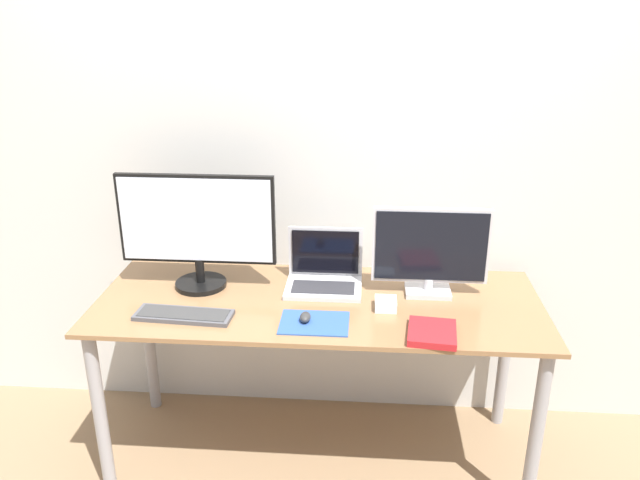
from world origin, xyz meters
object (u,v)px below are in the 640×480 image
Objects in this scene: monitor_left at (197,227)px; book at (432,333)px; power_brick at (386,304)px; laptop at (324,273)px; mouse at (305,317)px; monitor_right at (430,251)px; keyboard at (184,315)px.

monitor_left is 0.99m from book.
power_brick is at bearing -10.98° from monitor_left.
laptop is 0.31m from power_brick.
book is at bearing -8.07° from mouse.
monitor_right reaches higher than mouse.
laptop is 1.50× the size of book.
monitor_right is at bearing -5.87° from laptop.
power_brick is at bearing -37.38° from laptop.
monitor_left is 0.79m from power_brick.
keyboard is at bearing -170.49° from power_brick.
power_brick reaches higher than mouse.
laptop is (0.50, 0.04, -0.20)m from monitor_left.
laptop is 4.74× the size of mouse.
monitor_left is 0.54m from laptop.
monitor_left reaches higher than laptop.
monitor_right is 1.23× the size of keyboard.
monitor_right reaches higher than power_brick.
keyboard is at bearing -89.10° from monitor_left.
monitor_left is 3.08× the size of book.
laptop is 0.83× the size of keyboard.
keyboard is 5.70× the size of mouse.
power_brick is (-0.16, 0.19, 0.01)m from book.
monitor_left is 0.36m from keyboard.
monitor_left is 0.58m from mouse.
book is (0.45, -0.06, -0.01)m from mouse.
monitor_left is 0.92m from monitor_right.
monitor_left is at bearing 159.44° from book.
mouse is 0.32× the size of book.
monitor_right reaches higher than book.
laptop is 3.50× the size of power_brick.
power_brick is at bearing 128.87° from book.
monitor_left is at bearing -175.12° from laptop.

